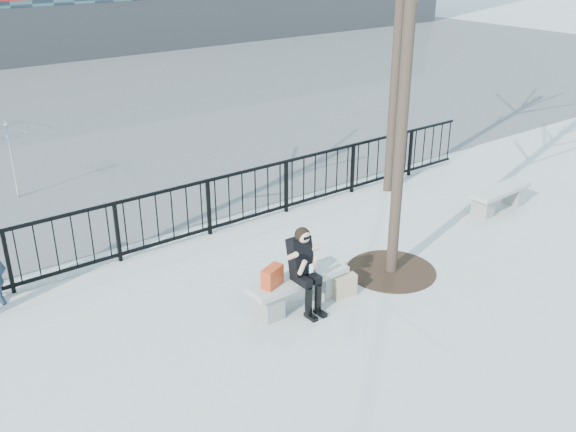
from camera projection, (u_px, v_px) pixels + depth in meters
ground at (298, 304)px, 9.85m from camera, size 120.00×120.00×0.00m
street_surface at (17, 108)px, 20.83m from camera, size 60.00×23.00×0.01m
railing at (199, 210)px, 11.83m from camera, size 14.00×0.06×1.10m
tree_grate at (391, 271)px, 10.82m from camera, size 1.50×1.50×0.02m
bench_main at (298, 287)px, 9.73m from camera, size 1.65×0.46×0.49m
bench_second at (500, 196)px, 13.12m from camera, size 1.58×0.44×0.47m
seated_woman at (305, 270)px, 9.47m from camera, size 0.50×0.64×1.34m
handbag at (272, 277)px, 9.35m from camera, size 0.40×0.30×0.30m
shopping_bag at (344, 286)px, 10.00m from camera, size 0.40×0.19×0.37m
vendor_umbrella at (12, 160)px, 13.46m from camera, size 2.09×2.12×1.72m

